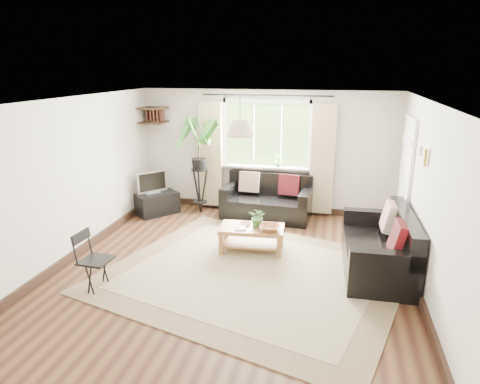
% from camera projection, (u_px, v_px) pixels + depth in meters
% --- Properties ---
extents(floor, '(5.50, 5.50, 0.00)m').
position_uv_depth(floor, '(234.00, 269.00, 6.20)').
color(floor, black).
rests_on(floor, ground).
extents(ceiling, '(5.50, 5.50, 0.00)m').
position_uv_depth(ceiling, '(233.00, 100.00, 5.52)').
color(ceiling, white).
rests_on(ceiling, floor).
extents(wall_back, '(5.00, 0.02, 2.40)m').
position_uv_depth(wall_back, '(266.00, 152.00, 8.43)').
color(wall_back, beige).
rests_on(wall_back, floor).
extents(wall_front, '(5.00, 0.02, 2.40)m').
position_uv_depth(wall_front, '(149.00, 286.00, 3.29)').
color(wall_front, beige).
rests_on(wall_front, floor).
extents(wall_left, '(0.02, 5.50, 2.40)m').
position_uv_depth(wall_left, '(71.00, 179.00, 6.39)').
color(wall_left, beige).
rests_on(wall_left, floor).
extents(wall_right, '(0.02, 5.50, 2.40)m').
position_uv_depth(wall_right, '(428.00, 202.00, 5.33)').
color(wall_right, beige).
rests_on(wall_right, floor).
extents(rug, '(4.66, 4.27, 0.02)m').
position_uv_depth(rug, '(252.00, 274.00, 6.03)').
color(rug, '#C2B896').
rests_on(rug, floor).
extents(window, '(2.50, 0.16, 2.16)m').
position_uv_depth(window, '(266.00, 135.00, 8.30)').
color(window, white).
rests_on(window, wall_back).
extents(door, '(0.06, 0.96, 2.06)m').
position_uv_depth(door, '(405.00, 182.00, 6.98)').
color(door, silver).
rests_on(door, wall_right).
extents(corner_shelf, '(0.50, 0.50, 0.34)m').
position_uv_depth(corner_shelf, '(153.00, 115.00, 8.48)').
color(corner_shelf, black).
rests_on(corner_shelf, wall_back).
extents(pendant_lamp, '(0.36, 0.36, 0.54)m').
position_uv_depth(pendant_lamp, '(240.00, 124.00, 5.99)').
color(pendant_lamp, beige).
rests_on(pendant_lamp, ceiling).
extents(wall_sconce, '(0.12, 0.12, 0.28)m').
position_uv_depth(wall_sconce, '(423.00, 154.00, 5.47)').
color(wall_sconce, beige).
rests_on(wall_sconce, wall_right).
extents(sofa_back, '(1.72, 0.94, 0.78)m').
position_uv_depth(sofa_back, '(267.00, 198.00, 8.19)').
color(sofa_back, black).
rests_on(sofa_back, floor).
extents(sofa_right, '(1.81, 0.95, 0.84)m').
position_uv_depth(sofa_right, '(378.00, 244.00, 6.04)').
color(sofa_right, black).
rests_on(sofa_right, floor).
extents(coffee_table, '(1.03, 0.61, 0.41)m').
position_uv_depth(coffee_table, '(252.00, 239.00, 6.75)').
color(coffee_table, brown).
rests_on(coffee_table, floor).
extents(table_plant, '(0.32, 0.30, 0.31)m').
position_uv_depth(table_plant, '(258.00, 217.00, 6.68)').
color(table_plant, '#316428').
rests_on(table_plant, coffee_table).
extents(bowl, '(0.35, 0.35, 0.08)m').
position_uv_depth(bowl, '(270.00, 228.00, 6.55)').
color(bowl, '#9F5D36').
rests_on(bowl, coffee_table).
extents(book_a, '(0.23, 0.27, 0.02)m').
position_uv_depth(book_a, '(235.00, 227.00, 6.64)').
color(book_a, white).
rests_on(book_a, coffee_table).
extents(book_b, '(0.16, 0.21, 0.02)m').
position_uv_depth(book_b, '(240.00, 223.00, 6.82)').
color(book_b, '#5A2D24').
rests_on(book_b, coffee_table).
extents(tv_stand, '(0.85, 0.89, 0.42)m').
position_uv_depth(tv_stand, '(157.00, 204.00, 8.46)').
color(tv_stand, black).
rests_on(tv_stand, floor).
extents(tv, '(0.55, 0.59, 0.47)m').
position_uv_depth(tv, '(152.00, 182.00, 8.35)').
color(tv, '#A5A5AA').
rests_on(tv, tv_stand).
extents(palm_stand, '(0.95, 0.95, 1.93)m').
position_uv_depth(palm_stand, '(199.00, 165.00, 8.36)').
color(palm_stand, black).
rests_on(palm_stand, floor).
extents(folding_chair, '(0.43, 0.43, 0.79)m').
position_uv_depth(folding_chair, '(96.00, 261.00, 5.55)').
color(folding_chair, black).
rests_on(folding_chair, floor).
extents(sill_plant, '(0.14, 0.10, 0.27)m').
position_uv_depth(sill_plant, '(278.00, 160.00, 8.31)').
color(sill_plant, '#2D6023').
rests_on(sill_plant, window).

